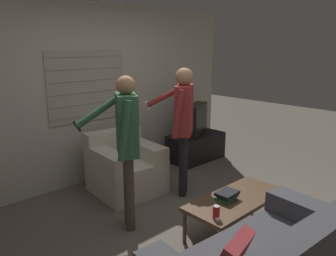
# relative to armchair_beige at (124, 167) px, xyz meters

# --- Properties ---
(ground_plane) EXTENTS (16.00, 16.00, 0.00)m
(ground_plane) POSITION_rel_armchair_beige_xyz_m (0.00, -1.35, -0.33)
(ground_plane) COLOR #665B51
(wall_back) EXTENTS (5.20, 0.08, 2.55)m
(wall_back) POSITION_rel_armchair_beige_xyz_m (-0.00, 0.68, 0.94)
(wall_back) COLOR #BCB7A8
(wall_back) RESTS_ON ground_plane
(armchair_beige) EXTENTS (0.89, 0.91, 0.81)m
(armchair_beige) POSITION_rel_armchair_beige_xyz_m (0.00, 0.00, 0.00)
(armchair_beige) COLOR beige
(armchair_beige) RESTS_ON ground_plane
(coffee_table) EXTENTS (1.18, 0.53, 0.39)m
(coffee_table) POSITION_rel_armchair_beige_xyz_m (0.26, -1.66, 0.02)
(coffee_table) COLOR brown
(coffee_table) RESTS_ON ground_plane
(tv_stand) EXTENTS (0.99, 0.54, 0.46)m
(tv_stand) POSITION_rel_armchair_beige_xyz_m (1.67, 0.20, -0.11)
(tv_stand) COLOR black
(tv_stand) RESTS_ON ground_plane
(tv) EXTENTS (0.71, 0.48, 0.53)m
(tv) POSITION_rel_armchair_beige_xyz_m (1.67, 0.20, 0.39)
(tv) COLOR black
(tv) RESTS_ON tv_stand
(person_left_standing) EXTENTS (0.57, 0.71, 1.67)m
(person_left_standing) POSITION_rel_armchair_beige_xyz_m (-0.52, -0.80, 0.72)
(person_left_standing) COLOR #4C4233
(person_left_standing) RESTS_ON ground_plane
(person_right_standing) EXTENTS (0.51, 0.81, 1.69)m
(person_right_standing) POSITION_rel_armchair_beige_xyz_m (0.51, -0.61, 0.75)
(person_right_standing) COLOR black
(person_right_standing) RESTS_ON ground_plane
(book_stack) EXTENTS (0.24, 0.20, 0.09)m
(book_stack) POSITION_rel_armchair_beige_xyz_m (0.16, -1.61, 0.11)
(book_stack) COLOR #33754C
(book_stack) RESTS_ON coffee_table
(soda_can) EXTENTS (0.07, 0.07, 0.13)m
(soda_can) POSITION_rel_armchair_beige_xyz_m (-0.23, -1.78, 0.12)
(soda_can) COLOR red
(soda_can) RESTS_ON coffee_table
(spare_remote) EXTENTS (0.11, 0.13, 0.02)m
(spare_remote) POSITION_rel_armchair_beige_xyz_m (-0.23, -1.79, 0.07)
(spare_remote) COLOR white
(spare_remote) RESTS_ON coffee_table
(floor_fan) EXTENTS (0.36, 0.20, 0.45)m
(floor_fan) POSITION_rel_armchair_beige_xyz_m (0.80, 0.12, -0.11)
(floor_fan) COLOR black
(floor_fan) RESTS_ON ground_plane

